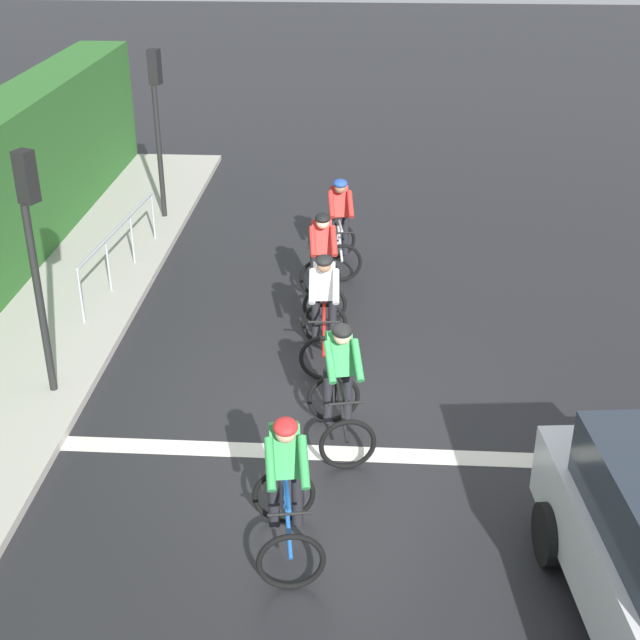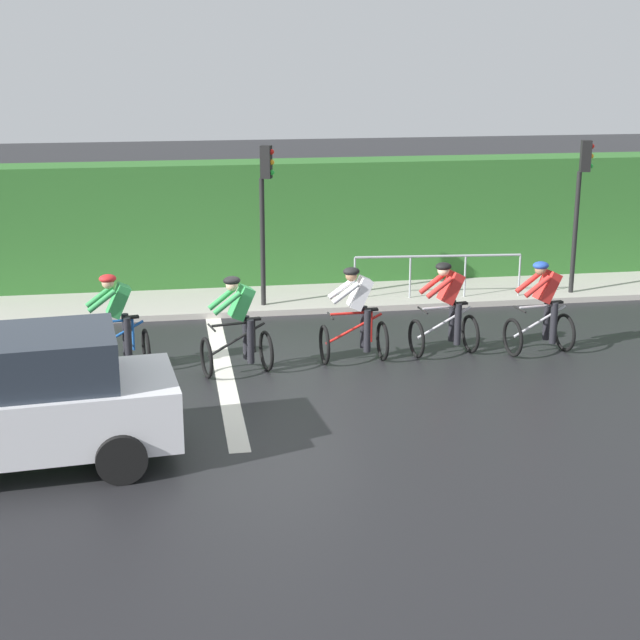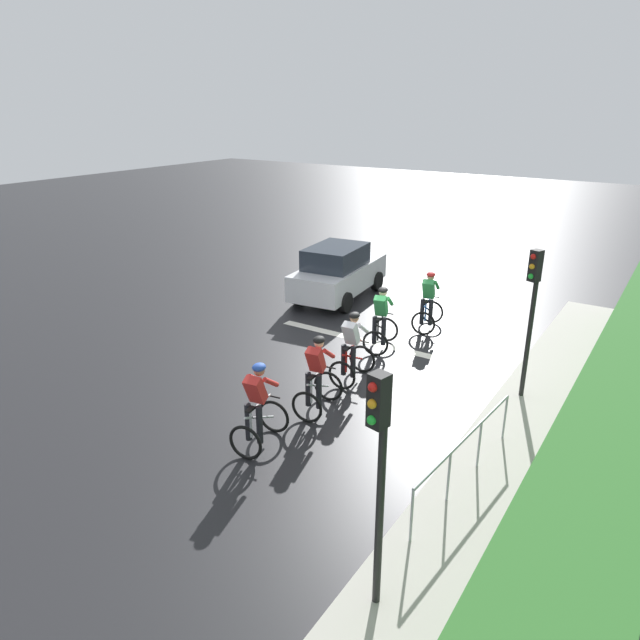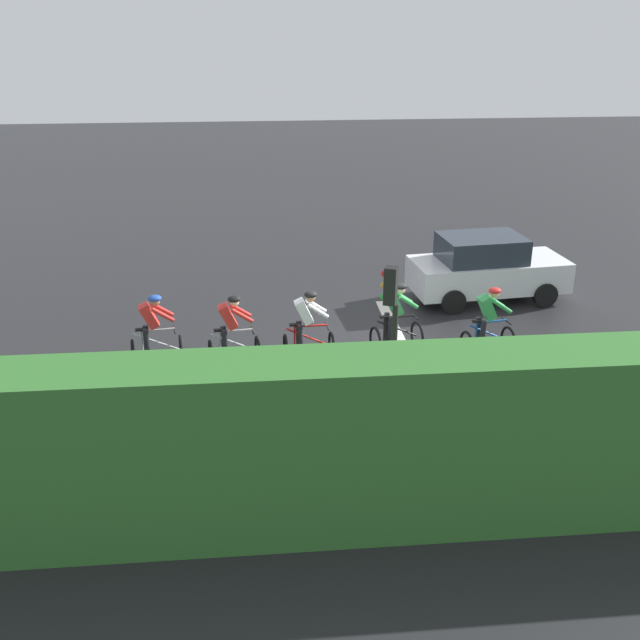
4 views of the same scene
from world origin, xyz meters
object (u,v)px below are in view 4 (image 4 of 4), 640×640
Objects in this scene: cyclist_trailing at (488,325)px; pedestrian_railing_kerbside at (179,417)px; cyclist_second at (232,334)px; traffic_light_near_crossing at (391,331)px; cyclist_mid at (307,329)px; car_white at (486,268)px; cyclist_fourth at (396,320)px; cyclist_lead at (154,333)px.

pedestrian_railing_kerbside is (-3.42, 6.45, -0.01)m from cyclist_trailing.
cyclist_second is 4.61m from traffic_light_near_crossing.
car_white is at bearing -55.64° from cyclist_mid.
car_white is 1.27× the size of traffic_light_near_crossing.
pedestrian_railing_kerbside is (-3.87, 4.47, -0.01)m from cyclist_fourth.
cyclist_trailing is at bearing 163.42° from car_white.
car_white reaches higher than cyclist_mid.
traffic_light_near_crossing reaches higher than cyclist_mid.
cyclist_mid and cyclist_trailing have the same top height.
cyclist_trailing is 7.30m from pedestrian_railing_kerbside.
pedestrian_railing_kerbside is at bearing 145.49° from cyclist_mid.
cyclist_second is 0.47× the size of pedestrian_railing_kerbside.
cyclist_second and cyclist_mid have the same top height.
pedestrian_railing_kerbside is (-7.03, 7.52, -0.09)m from car_white.
cyclist_second is 7.60m from car_white.
cyclist_second is 3.67m from cyclist_fourth.
cyclist_fourth is (0.31, -2.02, 0.00)m from cyclist_mid.
cyclist_lead is at bearing 92.55° from cyclist_fourth.
pedestrian_railing_kerbside is at bearing 133.07° from car_white.
cyclist_second is 1.63m from cyclist_mid.
cyclist_fourth is at bearing -83.22° from cyclist_second.
cyclist_fourth is 0.39× the size of car_white.
cyclist_second is (-0.20, -1.67, 0.00)m from cyclist_lead.
cyclist_lead is at bearing 88.74° from cyclist_mid.
cyclist_mid is at bearing 18.25° from traffic_light_near_crossing.
pedestrian_railing_kerbside is (-3.44, 0.83, -0.01)m from cyclist_second.
cyclist_second and cyclist_trailing have the same top height.
cyclist_lead and cyclist_mid have the same top height.
cyclist_fourth is 0.50× the size of traffic_light_near_crossing.
cyclist_trailing is 3.77m from car_white.
cyclist_trailing is (-0.22, -7.29, 0.00)m from cyclist_lead.
cyclist_lead and cyclist_second have the same top height.
traffic_light_near_crossing is at bearing -89.15° from pedestrian_railing_kerbside.
cyclist_fourth is at bearing -49.09° from pedestrian_railing_kerbside.
traffic_light_near_crossing reaches higher than cyclist_trailing.
cyclist_mid is at bearing 87.92° from cyclist_trailing.
cyclist_second reaches higher than pedestrian_railing_kerbside.
car_white is at bearing -61.79° from cyclist_second.
cyclist_mid is 1.00× the size of cyclist_fourth.
pedestrian_railing_kerbside is at bearing 117.95° from cyclist_trailing.
cyclist_lead is 1.68m from cyclist_second.
traffic_light_near_crossing is at bearing -140.61° from cyclist_second.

